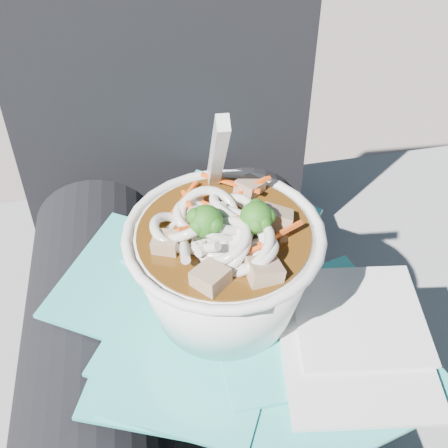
{
  "coord_description": "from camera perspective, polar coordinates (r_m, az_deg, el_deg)",
  "views": [
    {
      "loc": [
        -0.01,
        -0.36,
        1.09
      ],
      "look_at": [
        0.04,
        0.0,
        0.75
      ],
      "focal_mm": 50.0,
      "sensor_mm": 36.0,
      "label": 1
    }
  ],
  "objects": [
    {
      "name": "udon_bowl",
      "position": [
        0.54,
        -0.01,
        -3.45
      ],
      "size": [
        0.17,
        0.17,
        0.21
      ],
      "color": "white",
      "rests_on": "plastic_bag"
    },
    {
      "name": "stone_ledge",
      "position": [
        1.0,
        -3.55,
        -16.08
      ],
      "size": [
        1.03,
        0.57,
        0.47
      ],
      "primitive_type": "cube",
      "rotation": [
        0.0,
        0.0,
        0.07
      ],
      "color": "gray",
      "rests_on": "ground"
    },
    {
      "name": "plastic_bag",
      "position": [
        0.59,
        -0.36,
        -7.76
      ],
      "size": [
        0.37,
        0.4,
        0.02
      ],
      "color": "#2AB0A9",
      "rests_on": "lap"
    },
    {
      "name": "lap",
      "position": [
        0.66,
        -3.61,
        -13.25
      ],
      "size": [
        0.34,
        0.48,
        0.15
      ],
      "color": "black",
      "rests_on": "stone_ledge"
    },
    {
      "name": "napkins",
      "position": [
        0.57,
        12.14,
        -10.52
      ],
      "size": [
        0.15,
        0.17,
        0.01
      ],
      "color": "silver",
      "rests_on": "plastic_bag"
    },
    {
      "name": "person_body",
      "position": [
        0.7,
        -4.31,
        -6.04
      ],
      "size": [
        0.34,
        0.94,
        1.02
      ],
      "color": "black",
      "rests_on": "ground"
    }
  ]
}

